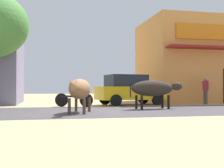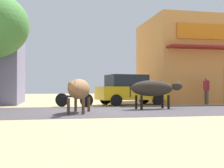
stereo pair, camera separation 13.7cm
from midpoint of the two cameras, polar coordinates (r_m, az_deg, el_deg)
The scene contains 8 objects.
ground at distance 11.97m, azimuth -5.48°, elevation -5.16°, with size 80.00×80.00×0.00m, color tan.
asphalt_road at distance 11.97m, azimuth -5.48°, elevation -5.15°, with size 72.00×5.82×0.00m, color #443F43.
storefront_right_club at distance 21.79m, azimuth 16.52°, elevation 4.02°, with size 8.01×6.39×5.46m.
parked_hatchback_car at distance 16.48m, azimuth 3.02°, elevation -1.06°, with size 3.88×2.28×1.64m.
parked_motorcycle at distance 14.92m, azimuth -7.41°, elevation -2.46°, with size 1.80×0.89×1.08m.
cow_near_brown at distance 11.11m, azimuth -6.50°, elevation -1.01°, with size 1.26×2.55×1.25m.
cow_far_dark at distance 13.29m, azimuth 7.61°, elevation -0.86°, with size 2.64×1.08×1.26m.
pedestrian_by_shop at distance 17.83m, azimuth 17.07°, elevation -0.80°, with size 0.41×0.61×1.55m.
Camera 1 is at (-1.50, -11.83, 0.90)m, focal length 48.34 mm.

